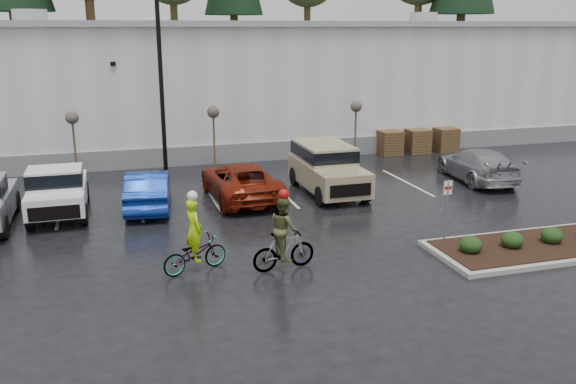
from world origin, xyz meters
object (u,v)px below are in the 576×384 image
object	(u,v)px
lamppost	(160,55)
pallet_stack_c	(445,139)
pallet_stack_a	(390,143)
sapling_west	(72,121)
fire_lane_sign	(447,204)
suv_tan	(328,169)
car_far_silver	(477,165)
pallet_stack_b	(417,141)
car_blue	(148,189)
sapling_mid	(213,116)
cyclist_olive	(284,241)
sapling_east	(356,110)
car_red	(241,181)
cyclist_hivis	(195,247)
pickup_white	(58,188)

from	to	relation	value
lamppost	pallet_stack_c	size ratio (longest dim) A/B	6.83
lamppost	pallet_stack_a	size ratio (longest dim) A/B	6.83
pallet_stack_a	sapling_west	bearing A→B (deg)	-176.53
lamppost	fire_lane_sign	xyz separation A→B (m)	(7.80, -11.80, -4.28)
lamppost	suv_tan	bearing A→B (deg)	-35.54
fire_lane_sign	car_far_silver	xyz separation A→B (m)	(5.96, 7.24, -0.65)
pallet_stack_b	pallet_stack_c	size ratio (longest dim) A/B	1.00
car_blue	car_far_silver	distance (m)	14.90
sapling_mid	sapling_west	bearing A→B (deg)	180.00
sapling_west	cyclist_olive	distance (m)	14.74
sapling_east	pallet_stack_c	world-z (taller)	sapling_east
pallet_stack_b	sapling_west	bearing A→B (deg)	-176.86
cyclist_olive	car_red	bearing A→B (deg)	-11.35
sapling_west	cyclist_olive	xyz separation A→B (m)	(6.19, -13.25, -1.84)
cyclist_hivis	pallet_stack_b	bearing A→B (deg)	-66.42
sapling_mid	car_blue	distance (m)	7.06
lamppost	sapling_west	world-z (taller)	lamppost
sapling_west	pallet_stack_c	world-z (taller)	sapling_west
cyclist_olive	sapling_east	bearing A→B (deg)	-38.65
sapling_mid	pallet_stack_b	bearing A→B (deg)	4.89
car_red	lamppost	bearing A→B (deg)	-61.03
pallet_stack_a	pallet_stack_b	bearing A→B (deg)	0.00
sapling_west	pallet_stack_c	bearing A→B (deg)	2.86
pallet_stack_b	suv_tan	world-z (taller)	suv_tan
pallet_stack_c	car_far_silver	size ratio (longest dim) A/B	0.26
sapling_east	cyclist_olive	size ratio (longest dim) A/B	1.31
pickup_white	car_blue	size ratio (longest dim) A/B	1.12
car_red	cyclist_hivis	bearing A→B (deg)	66.02
sapling_east	suv_tan	size ratio (longest dim) A/B	0.63
sapling_east	suv_tan	world-z (taller)	sapling_east
car_red	cyclist_olive	xyz separation A→B (m)	(-0.44, -7.78, 0.12)
car_far_silver	car_red	bearing A→B (deg)	5.88
car_red	cyclist_olive	size ratio (longest dim) A/B	2.26
sapling_mid	cyclist_hivis	xyz separation A→B (m)	(-2.83, -12.63, -1.98)
pallet_stack_a	car_red	size ratio (longest dim) A/B	0.24
sapling_west	pickup_white	world-z (taller)	sapling_west
car_red	cyclist_hivis	world-z (taller)	cyclist_hivis
fire_lane_sign	suv_tan	size ratio (longest dim) A/B	0.43
pallet_stack_c	sapling_east	bearing A→B (deg)	-170.54
pallet_stack_c	car_far_silver	bearing A→B (deg)	-108.84
sapling_west	sapling_mid	bearing A→B (deg)	0.00
pickup_white	sapling_east	bearing A→B (deg)	20.34
cyclist_olive	lamppost	bearing A→B (deg)	2.01
pallet_stack_c	sapling_west	bearing A→B (deg)	-177.14
pickup_white	car_far_silver	bearing A→B (deg)	-0.64
pickup_white	suv_tan	distance (m)	10.88
lamppost	pickup_white	bearing A→B (deg)	-135.66
pallet_stack_a	fire_lane_sign	xyz separation A→B (m)	(-4.70, -13.80, 0.73)
sapling_west	pallet_stack_a	bearing A→B (deg)	3.47
fire_lane_sign	cyclist_hivis	world-z (taller)	cyclist_hivis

